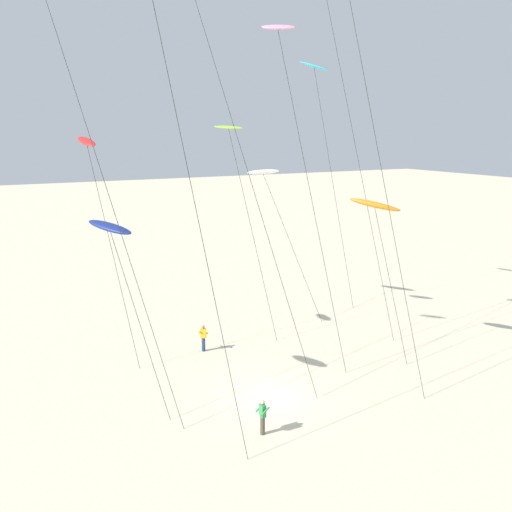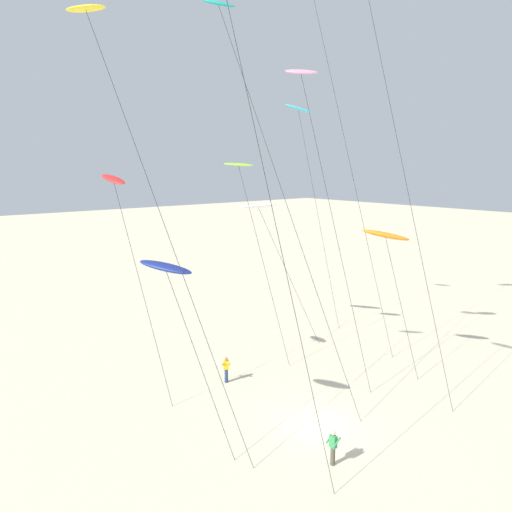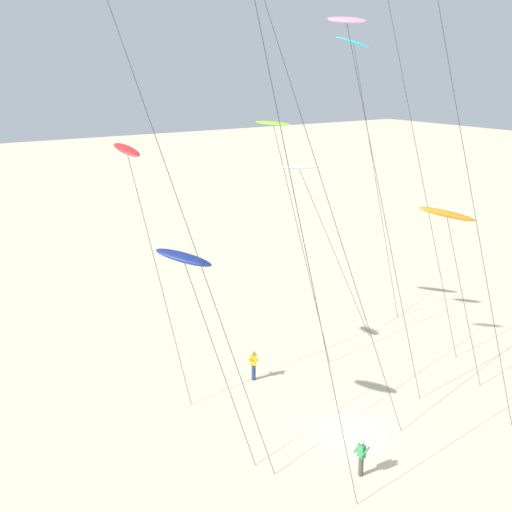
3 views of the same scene
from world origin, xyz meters
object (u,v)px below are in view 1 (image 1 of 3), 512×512
(kite_cyan, at_px, (315,71))
(kite_navy, at_px, (110,228))
(kite_pink, at_px, (279,34))
(kite_white, at_px, (263,173))
(kite_flyer_nearest, at_px, (203,337))
(kite_flyer_middle, at_px, (263,416))
(kite_red, at_px, (87,146))
(kite_orange, at_px, (375,205))
(kite_lime, at_px, (229,132))

(kite_cyan, bearing_deg, kite_navy, -151.28)
(kite_pink, xyz_separation_m, kite_white, (3.53, 8.17, -8.03))
(kite_white, relative_size, kite_navy, 1.16)
(kite_flyer_nearest, bearing_deg, kite_flyer_middle, -97.83)
(kite_red, relative_size, kite_navy, 1.41)
(kite_cyan, xyz_separation_m, kite_flyer_nearest, (-11.71, -5.80, -16.77))
(kite_orange, distance_m, kite_lime, 10.47)
(kite_white, distance_m, kite_flyer_nearest, 13.17)
(kite_white, height_order, kite_lime, kite_lime)
(kite_orange, bearing_deg, kite_flyer_nearest, 148.19)
(kite_orange, height_order, kite_flyer_nearest, kite_orange)
(kite_pink, xyz_separation_m, kite_cyan, (8.00, 8.43, -0.77))
(kite_lime, xyz_separation_m, kite_flyer_nearest, (-3.18, -2.63, -12.43))
(kite_flyer_middle, bearing_deg, kite_lime, 70.37)
(kite_pink, relative_size, kite_red, 1.45)
(kite_cyan, xyz_separation_m, kite_navy, (-17.98, -9.85, -8.78))
(kite_cyan, distance_m, kite_navy, 22.30)
(kite_orange, xyz_separation_m, kite_flyer_middle, (-9.99, -4.88, -8.31))
(kite_orange, bearing_deg, kite_red, 152.19)
(kite_pink, height_order, kite_flyer_middle, kite_pink)
(kite_white, xyz_separation_m, kite_lime, (-4.06, -2.90, 2.92))
(kite_orange, xyz_separation_m, kite_lime, (-5.41, 7.96, 4.12))
(kite_pink, bearing_deg, kite_cyan, 46.52)
(kite_pink, xyz_separation_m, kite_lime, (-0.53, 5.27, -5.11))
(kite_lime, bearing_deg, kite_orange, -55.80)
(kite_lime, relative_size, kite_navy, 1.47)
(kite_orange, distance_m, kite_flyer_nearest, 13.09)
(kite_pink, bearing_deg, kite_orange, -28.91)
(kite_navy, bearing_deg, kite_pink, 8.09)
(kite_white, relative_size, kite_flyer_nearest, 6.49)
(kite_orange, xyz_separation_m, kite_flyer_nearest, (-8.59, 5.33, -8.31))
(kite_white, xyz_separation_m, kite_cyan, (4.47, 0.27, 7.27))
(kite_orange, relative_size, kite_flyer_middle, 5.82)
(kite_pink, relative_size, kite_white, 1.76)
(kite_orange, bearing_deg, kite_cyan, 74.36)
(kite_white, height_order, kite_flyer_nearest, kite_white)
(kite_orange, height_order, kite_white, kite_white)
(kite_lime, distance_m, kite_navy, 12.40)
(kite_navy, bearing_deg, kite_white, 35.35)
(kite_orange, height_order, kite_pink, kite_pink)
(kite_lime, height_order, kite_flyer_middle, kite_lime)
(kite_red, height_order, kite_lime, kite_lime)
(kite_lime, height_order, kite_cyan, kite_cyan)
(kite_pink, xyz_separation_m, kite_flyer_middle, (-5.11, -7.58, -17.54))
(kite_flyer_nearest, bearing_deg, kite_navy, -147.15)
(kite_lime, relative_size, kite_cyan, 0.74)
(kite_cyan, bearing_deg, kite_lime, -159.63)
(kite_pink, xyz_separation_m, kite_flyer_nearest, (-3.71, 2.63, -17.54))
(kite_white, distance_m, kite_lime, 5.78)
(kite_pink, bearing_deg, kite_navy, -171.91)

